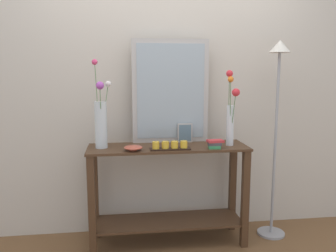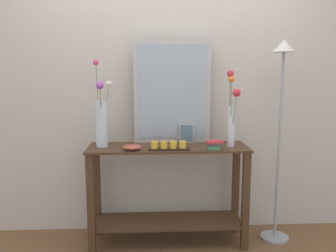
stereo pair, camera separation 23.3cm
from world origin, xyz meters
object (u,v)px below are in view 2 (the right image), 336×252
object	(u,v)px
book_stack	(214,145)
decorative_bowl	(132,147)
candle_tray	(169,146)
console_table	(168,186)
vase_right	(232,114)
picture_frame_small	(186,133)
tall_vase_left	(102,119)
floor_lamp	(281,108)
mirror_leaning	(172,91)

from	to	relation	value
book_stack	decorative_bowl	bearing A→B (deg)	179.45
candle_tray	decorative_bowl	bearing A→B (deg)	179.54
console_table	book_stack	xyz separation A→B (m)	(0.36, -0.13, 0.37)
vase_right	candle_tray	size ratio (longest dim) A/B	1.94
picture_frame_small	book_stack	xyz separation A→B (m)	(0.19, -0.27, -0.05)
vase_right	book_stack	world-z (taller)	vase_right
vase_right	picture_frame_small	world-z (taller)	vase_right
candle_tray	book_stack	xyz separation A→B (m)	(0.36, -0.00, 0.01)
decorative_bowl	book_stack	bearing A→B (deg)	-0.55
console_table	candle_tray	size ratio (longest dim) A/B	4.11
console_table	tall_vase_left	world-z (taller)	tall_vase_left
floor_lamp	console_table	bearing A→B (deg)	-179.33
picture_frame_small	decorative_bowl	distance (m)	0.53
console_table	floor_lamp	xyz separation A→B (m)	(0.93, 0.01, 0.65)
console_table	book_stack	world-z (taller)	book_stack
floor_lamp	mirror_leaning	bearing A→B (deg)	169.80
decorative_bowl	floor_lamp	bearing A→B (deg)	6.34
decorative_bowl	floor_lamp	xyz separation A→B (m)	(1.22, 0.14, 0.29)
console_table	book_stack	size ratio (longest dim) A/B	9.82
mirror_leaning	candle_tray	size ratio (longest dim) A/B	2.76
picture_frame_small	floor_lamp	world-z (taller)	floor_lamp
picture_frame_small	console_table	bearing A→B (deg)	-140.31
candle_tray	floor_lamp	distance (m)	0.99
vase_right	floor_lamp	bearing A→B (deg)	7.62
console_table	vase_right	xyz separation A→B (m)	(0.51, -0.05, 0.61)
tall_vase_left	floor_lamp	world-z (taller)	floor_lamp
mirror_leaning	picture_frame_small	distance (m)	0.38
picture_frame_small	vase_right	bearing A→B (deg)	-27.96
book_stack	picture_frame_small	bearing A→B (deg)	125.49
mirror_leaning	vase_right	bearing A→B (deg)	-24.84
mirror_leaning	book_stack	distance (m)	0.59
candle_tray	book_stack	bearing A→B (deg)	-0.63
tall_vase_left	picture_frame_small	world-z (taller)	tall_vase_left
book_stack	vase_right	bearing A→B (deg)	29.11
tall_vase_left	floor_lamp	distance (m)	1.47
decorative_bowl	tall_vase_left	bearing A→B (deg)	151.62
picture_frame_small	floor_lamp	distance (m)	0.81
mirror_leaning	floor_lamp	size ratio (longest dim) A/B	0.52
mirror_leaning	tall_vase_left	distance (m)	0.64
mirror_leaning	picture_frame_small	size ratio (longest dim) A/B	5.29
tall_vase_left	picture_frame_small	bearing A→B (deg)	10.43
tall_vase_left	decorative_bowl	bearing A→B (deg)	-28.38
candle_tray	floor_lamp	world-z (taller)	floor_lamp
candle_tray	console_table	bearing A→B (deg)	89.17
mirror_leaning	vase_right	xyz separation A→B (m)	(0.47, -0.22, -0.17)
tall_vase_left	floor_lamp	xyz separation A→B (m)	(1.47, 0.00, 0.09)
console_table	tall_vase_left	size ratio (longest dim) A/B	1.86
tall_vase_left	book_stack	size ratio (longest dim) A/B	5.28
decorative_bowl	floor_lamp	distance (m)	1.26
console_table	decorative_bowl	distance (m)	0.48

